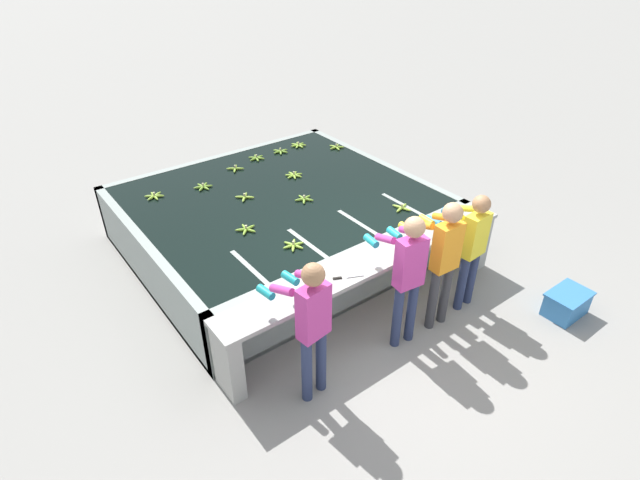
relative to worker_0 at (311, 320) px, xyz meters
name	(u,v)px	position (x,y,z in m)	size (l,w,h in m)	color
ground_plane	(382,325)	(1.27, 0.29, -0.98)	(80.00, 80.00, 0.00)	gray
wash_tank	(279,221)	(1.27, 2.55, -0.56)	(4.09, 3.65, 0.86)	gray
work_ledge	(372,277)	(1.27, 0.52, -0.38)	(4.09, 0.45, 0.86)	#9E9E99
worker_0	(311,320)	(0.00, 0.00, 0.00)	(0.47, 0.73, 1.64)	navy
worker_1	(407,270)	(1.28, -0.01, 0.02)	(0.46, 0.73, 1.68)	navy
worker_2	(443,254)	(1.83, -0.03, 0.02)	(0.43, 0.72, 1.67)	#38383D
worker_3	(471,242)	(2.37, 0.00, -0.05)	(0.43, 0.72, 1.57)	navy
banana_bunch_floating_0	(257,158)	(1.70, 3.85, -0.11)	(0.28, 0.28, 0.08)	#75A333
banana_bunch_floating_1	(154,196)	(-0.16, 3.56, -0.11)	(0.26, 0.28, 0.08)	#93BC3D
banana_bunch_floating_2	(336,147)	(3.05, 3.42, -0.11)	(0.27, 0.28, 0.08)	#8CB738
banana_bunch_floating_3	(235,168)	(1.21, 3.69, -0.11)	(0.25, 0.25, 0.08)	#8CB738
banana_bunch_floating_4	(304,199)	(1.49, 2.20, -0.11)	(0.28, 0.27, 0.08)	#75A333
banana_bunch_floating_5	(245,197)	(0.85, 2.75, -0.11)	(0.24, 0.24, 0.08)	#93BC3D
banana_bunch_floating_6	(203,187)	(0.52, 3.41, -0.11)	(0.28, 0.28, 0.08)	#75A333
banana_bunch_floating_7	(293,245)	(0.69, 1.31, -0.11)	(0.28, 0.27, 0.08)	#8CB738
banana_bunch_floating_8	(280,151)	(2.17, 3.85, -0.11)	(0.28, 0.26, 0.08)	#75A333
banana_bunch_floating_9	(402,208)	(2.40, 1.19, -0.11)	(0.28, 0.28, 0.08)	#9EC642
banana_bunch_floating_10	(298,145)	(2.57, 3.89, -0.11)	(0.28, 0.27, 0.08)	#8CB738
banana_bunch_floating_11	(246,229)	(0.42, 1.97, -0.11)	(0.27, 0.27, 0.08)	#7FAD33
banana_bunch_floating_12	(294,175)	(1.82, 2.93, -0.11)	(0.28, 0.27, 0.08)	#8CB738
knife_0	(344,277)	(0.77, 0.45, -0.11)	(0.33, 0.17, 0.02)	silver
crate	(567,303)	(3.25, -0.93, -0.82)	(0.55, 0.39, 0.32)	#3375B7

